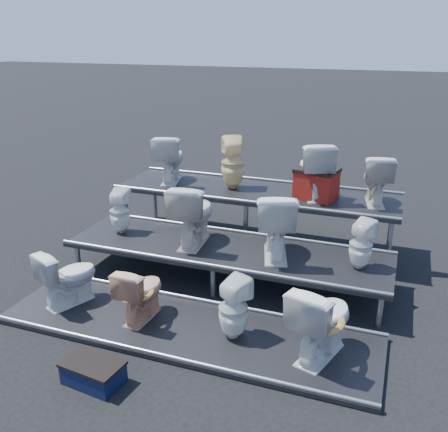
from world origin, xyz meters
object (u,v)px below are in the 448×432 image
(step_stool, at_px, (94,374))
(toilet_7, at_px, (361,245))
(toilet_11, at_px, (377,179))
(toilet_3, at_px, (322,320))
(toilet_5, at_px, (193,213))
(toilet_0, at_px, (68,276))
(toilet_2, at_px, (233,308))
(toilet_6, at_px, (276,224))
(red_crate, at_px, (316,185))
(toilet_10, at_px, (314,169))
(toilet_9, at_px, (233,163))
(toilet_4, at_px, (120,211))
(toilet_8, at_px, (170,158))
(toilet_1, at_px, (141,292))

(step_stool, bearing_deg, toilet_7, 54.70)
(toilet_7, bearing_deg, toilet_11, -67.47)
(toilet_3, bearing_deg, toilet_5, -16.54)
(toilet_0, xyz_separation_m, toilet_2, (2.05, 0.00, -0.01))
(toilet_6, height_order, toilet_7, toilet_6)
(toilet_6, height_order, toilet_11, toilet_11)
(red_crate, bearing_deg, toilet_10, 141.98)
(toilet_9, distance_m, red_crate, 1.30)
(toilet_5, xyz_separation_m, step_stool, (0.01, -2.38, -0.78))
(toilet_2, distance_m, toilet_4, 2.51)
(toilet_7, relative_size, red_crate, 1.11)
(toilet_8, bearing_deg, toilet_9, 165.81)
(toilet_7, height_order, step_stool, toilet_7)
(toilet_5, bearing_deg, toilet_4, -5.29)
(toilet_5, bearing_deg, toilet_6, 174.71)
(toilet_11, bearing_deg, toilet_2, 55.45)
(toilet_2, height_order, red_crate, red_crate)
(toilet_9, distance_m, toilet_11, 2.08)
(toilet_0, relative_size, toilet_3, 0.86)
(toilet_4, relative_size, red_crate, 1.15)
(toilet_2, bearing_deg, toilet_7, -108.81)
(toilet_2, relative_size, toilet_7, 1.13)
(toilet_3, distance_m, toilet_5, 2.36)
(toilet_9, relative_size, toilet_10, 0.96)
(toilet_8, bearing_deg, toilet_0, 73.86)
(toilet_5, relative_size, toilet_11, 1.19)
(step_stool, bearing_deg, toilet_0, 140.61)
(toilet_1, distance_m, toilet_8, 2.87)
(toilet_2, relative_size, toilet_9, 0.87)
(toilet_2, relative_size, toilet_4, 1.09)
(toilet_2, bearing_deg, toilet_0, 22.17)
(toilet_8, bearing_deg, toilet_7, 143.02)
(toilet_2, relative_size, toilet_8, 0.91)
(toilet_1, distance_m, step_stool, 1.12)
(toilet_3, xyz_separation_m, toilet_5, (-1.93, 1.30, 0.42))
(toilet_8, distance_m, toilet_10, 2.27)
(toilet_1, bearing_deg, toilet_0, 3.21)
(toilet_5, bearing_deg, step_stool, 84.88)
(toilet_2, bearing_deg, toilet_3, -157.83)
(toilet_1, bearing_deg, toilet_7, -146.43)
(toilet_6, distance_m, toilet_7, 1.04)
(toilet_9, relative_size, toilet_11, 1.12)
(toilet_0, xyz_separation_m, toilet_11, (3.22, 2.60, 0.80))
(toilet_5, bearing_deg, toilet_7, 174.71)
(toilet_3, relative_size, red_crate, 1.48)
(toilet_8, bearing_deg, toilet_4, 69.12)
(toilet_1, xyz_separation_m, toilet_6, (1.19, 1.30, 0.50))
(red_crate, bearing_deg, toilet_5, -126.70)
(toilet_5, relative_size, toilet_9, 1.07)
(toilet_3, relative_size, toilet_7, 1.34)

